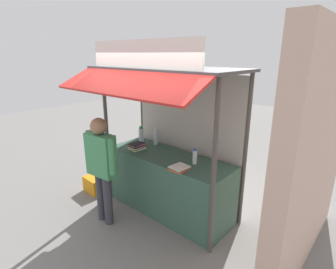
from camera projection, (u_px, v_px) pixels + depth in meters
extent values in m
plane|color=slate|center=(168.00, 209.00, 4.37)|extent=(20.00, 20.00, 0.00)
cube|color=#385B4C|center=(168.00, 184.00, 4.23)|extent=(2.10, 0.73, 0.96)
cylinder|color=#4C4742|center=(107.00, 137.00, 4.44)|extent=(0.06, 0.06, 2.26)
cylinder|color=#4C4742|center=(214.00, 173.00, 3.11)|extent=(0.06, 0.06, 2.26)
cylinder|color=#4C4742|center=(143.00, 127.00, 5.03)|extent=(0.06, 0.06, 2.26)
cylinder|color=#4C4742|center=(245.00, 154.00, 3.70)|extent=(0.06, 0.06, 2.26)
cube|color=#B7B2A8|center=(186.00, 140.00, 4.37)|extent=(2.06, 0.04, 2.21)
cube|color=#3F3F44|center=(165.00, 69.00, 3.66)|extent=(2.30, 1.02, 0.04)
cube|color=red|center=(123.00, 83.00, 3.15)|extent=(2.26, 0.51, 0.26)
cube|color=white|center=(141.00, 54.00, 3.27)|extent=(1.89, 0.04, 0.35)
cylinder|color=#59544C|center=(144.00, 78.00, 3.39)|extent=(2.00, 0.02, 0.02)
cylinder|color=silver|center=(141.00, 136.00, 4.62)|extent=(0.09, 0.09, 0.28)
cylinder|color=#198C33|center=(141.00, 127.00, 4.58)|extent=(0.06, 0.06, 0.04)
cylinder|color=silver|center=(195.00, 157.00, 3.77)|extent=(0.06, 0.06, 0.20)
cylinder|color=blue|center=(195.00, 150.00, 3.74)|extent=(0.04, 0.04, 0.03)
cylinder|color=silver|center=(156.00, 138.00, 4.57)|extent=(0.08, 0.08, 0.25)
cylinder|color=white|center=(156.00, 130.00, 4.52)|extent=(0.05, 0.05, 0.03)
cube|color=white|center=(137.00, 149.00, 4.38)|extent=(0.21, 0.26, 0.01)
cube|color=yellow|center=(137.00, 148.00, 4.37)|extent=(0.21, 0.26, 0.01)
cube|color=green|center=(137.00, 147.00, 4.37)|extent=(0.20, 0.25, 0.01)
cube|color=white|center=(137.00, 147.00, 4.36)|extent=(0.20, 0.25, 0.01)
cube|color=purple|center=(137.00, 146.00, 4.36)|extent=(0.20, 0.25, 0.01)
cube|color=black|center=(137.00, 145.00, 4.35)|extent=(0.20, 0.26, 0.01)
cube|color=yellow|center=(137.00, 144.00, 4.36)|extent=(0.20, 0.26, 0.01)
cube|color=purple|center=(137.00, 144.00, 4.36)|extent=(0.20, 0.25, 0.01)
cube|color=black|center=(136.00, 144.00, 4.34)|extent=(0.20, 0.26, 0.01)
cube|color=orange|center=(179.00, 169.00, 3.62)|extent=(0.24, 0.26, 0.01)
cube|color=red|center=(179.00, 168.00, 3.62)|extent=(0.23, 0.25, 0.01)
cube|color=green|center=(179.00, 167.00, 3.62)|extent=(0.24, 0.26, 0.01)
cube|color=white|center=(180.00, 167.00, 3.62)|extent=(0.25, 0.27, 0.01)
cylinder|color=#332D23|center=(183.00, 89.00, 3.01)|extent=(0.01, 0.01, 0.14)
cylinder|color=olive|center=(182.00, 96.00, 3.04)|extent=(0.04, 0.04, 0.04)
ellipsoid|color=#66B02F|center=(184.00, 103.00, 3.05)|extent=(0.04, 0.08, 0.15)
ellipsoid|color=#66B02F|center=(184.00, 103.00, 3.07)|extent=(0.07, 0.05, 0.16)
ellipsoid|color=#66B02F|center=(182.00, 103.00, 3.08)|extent=(0.06, 0.06, 0.16)
ellipsoid|color=#66B02F|center=(181.00, 103.00, 3.06)|extent=(0.05, 0.06, 0.16)
ellipsoid|color=#66B02F|center=(182.00, 104.00, 3.05)|extent=(0.06, 0.05, 0.15)
cylinder|color=#332D23|center=(109.00, 80.00, 3.89)|extent=(0.01, 0.01, 0.11)
cylinder|color=olive|center=(109.00, 85.00, 3.91)|extent=(0.04, 0.04, 0.04)
ellipsoid|color=yellow|center=(111.00, 91.00, 3.92)|extent=(0.04, 0.08, 0.16)
ellipsoid|color=yellow|center=(111.00, 91.00, 3.94)|extent=(0.07, 0.04, 0.17)
ellipsoid|color=yellow|center=(110.00, 90.00, 3.95)|extent=(0.06, 0.06, 0.17)
ellipsoid|color=yellow|center=(108.00, 90.00, 3.94)|extent=(0.06, 0.08, 0.17)
ellipsoid|color=yellow|center=(109.00, 91.00, 3.91)|extent=(0.09, 0.05, 0.17)
cylinder|color=#383842|center=(101.00, 196.00, 4.02)|extent=(0.13, 0.13, 0.78)
cylinder|color=#383842|center=(108.00, 200.00, 3.91)|extent=(0.13, 0.13, 0.78)
cube|color=#3F8C59|center=(101.00, 155.00, 3.76)|extent=(0.48, 0.24, 0.62)
cylinder|color=#3F8C59|center=(90.00, 148.00, 3.91)|extent=(0.10, 0.10, 0.53)
cylinder|color=#3F8C59|center=(112.00, 156.00, 3.58)|extent=(0.10, 0.10, 0.53)
sphere|color=#936B4C|center=(98.00, 126.00, 3.63)|extent=(0.24, 0.24, 0.24)
cube|color=orange|center=(98.00, 183.00, 4.96)|extent=(0.43, 0.43, 0.29)
cube|color=#CFA994|center=(315.00, 156.00, 2.95)|extent=(0.20, 2.40, 2.78)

